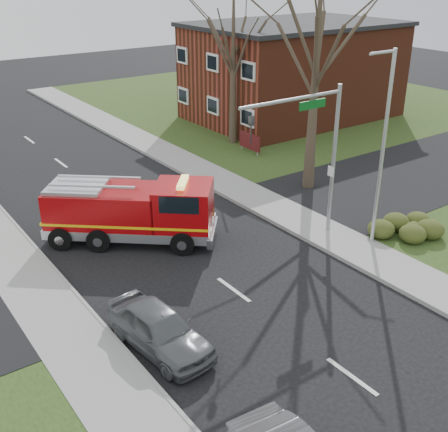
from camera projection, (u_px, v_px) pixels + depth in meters
ground at (234, 290)px, 21.35m from camera, size 120.00×120.00×0.00m
sidewalk_right at (347, 245)px, 24.60m from camera, size 2.40×80.00×0.15m
sidewalk_left at (79, 348)px, 18.04m from camera, size 2.40×80.00×0.15m
brick_building at (293, 71)px, 43.19m from camera, size 15.40×10.40×7.25m
health_center_sign at (250, 142)px, 35.78m from camera, size 0.12×2.00×1.40m
hedge_corner at (408, 226)px, 25.13m from camera, size 2.80×2.00×0.90m
bare_tree_near at (317, 49)px, 27.73m from camera, size 6.00×6.00×12.00m
bare_tree_far at (233, 46)px, 35.56m from camera, size 5.25×5.25×10.50m
traffic_signal_mast at (314, 138)px, 23.26m from camera, size 5.29×0.18×6.80m
streetlight_pole at (382, 146)px, 22.86m from camera, size 1.48×0.16×8.40m
fire_engine at (133, 213)px, 24.65m from camera, size 7.10×6.56×2.92m
parked_car_maroon at (159, 329)px, 17.89m from camera, size 2.21×4.44×1.45m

